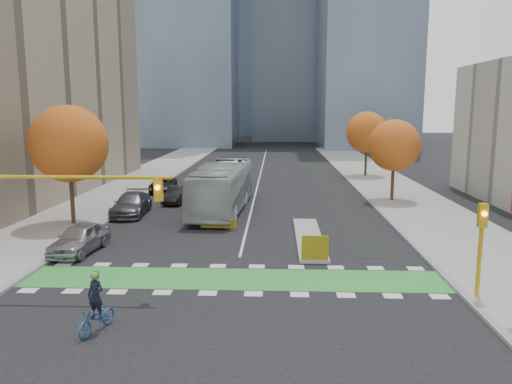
# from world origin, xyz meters

# --- Properties ---
(ground) EXTENTS (300.00, 300.00, 0.00)m
(ground) POSITION_xyz_m (0.00, 0.00, 0.00)
(ground) COLOR black
(ground) RESTS_ON ground
(sidewalk_west) EXTENTS (7.00, 120.00, 0.15)m
(sidewalk_west) POSITION_xyz_m (-13.50, 20.00, 0.07)
(sidewalk_west) COLOR gray
(sidewalk_west) RESTS_ON ground
(sidewalk_east) EXTENTS (7.00, 120.00, 0.15)m
(sidewalk_east) POSITION_xyz_m (13.50, 20.00, 0.07)
(sidewalk_east) COLOR gray
(sidewalk_east) RESTS_ON ground
(curb_west) EXTENTS (0.30, 120.00, 0.16)m
(curb_west) POSITION_xyz_m (-10.00, 20.00, 0.07)
(curb_west) COLOR gray
(curb_west) RESTS_ON ground
(curb_east) EXTENTS (0.30, 120.00, 0.16)m
(curb_east) POSITION_xyz_m (10.00, 20.00, 0.07)
(curb_east) COLOR gray
(curb_east) RESTS_ON ground
(bike_crossing) EXTENTS (20.00, 3.00, 0.01)m
(bike_crossing) POSITION_xyz_m (0.00, 1.50, 0.01)
(bike_crossing) COLOR green
(bike_crossing) RESTS_ON ground
(centre_line) EXTENTS (0.15, 70.00, 0.01)m
(centre_line) POSITION_xyz_m (0.00, 40.00, 0.01)
(centre_line) COLOR silver
(centre_line) RESTS_ON ground
(bike_lane_paint) EXTENTS (2.50, 50.00, 0.01)m
(bike_lane_paint) POSITION_xyz_m (7.50, 30.00, 0.01)
(bike_lane_paint) COLOR black
(bike_lane_paint) RESTS_ON ground
(median_island) EXTENTS (1.60, 10.00, 0.16)m
(median_island) POSITION_xyz_m (4.00, 9.00, 0.08)
(median_island) COLOR gray
(median_island) RESTS_ON ground
(hazard_board) EXTENTS (1.40, 0.12, 1.30)m
(hazard_board) POSITION_xyz_m (4.00, 4.20, 0.80)
(hazard_board) COLOR yellow
(hazard_board) RESTS_ON median_island
(tower_far) EXTENTS (26.00, 26.00, 80.00)m
(tower_far) POSITION_xyz_m (-4.00, 140.00, 40.00)
(tower_far) COLOR #47566B
(tower_far) RESTS_ON ground
(tree_west) EXTENTS (5.20, 5.20, 8.22)m
(tree_west) POSITION_xyz_m (-12.00, 12.00, 5.62)
(tree_west) COLOR #332114
(tree_west) RESTS_ON ground
(tree_east_near) EXTENTS (4.40, 4.40, 7.08)m
(tree_east_near) POSITION_xyz_m (12.00, 22.00, 4.86)
(tree_east_near) COLOR #332114
(tree_east_near) RESTS_ON ground
(tree_east_far) EXTENTS (4.80, 4.80, 7.65)m
(tree_east_far) POSITION_xyz_m (12.50, 38.00, 5.24)
(tree_east_far) COLOR #332114
(tree_east_far) RESTS_ON ground
(traffic_signal_west) EXTENTS (8.53, 0.56, 5.20)m
(traffic_signal_west) POSITION_xyz_m (-7.93, -0.51, 4.03)
(traffic_signal_west) COLOR #BF9914
(traffic_signal_west) RESTS_ON ground
(traffic_signal_east) EXTENTS (0.35, 0.43, 4.10)m
(traffic_signal_east) POSITION_xyz_m (10.50, -0.51, 2.73)
(traffic_signal_east) COLOR #BF9914
(traffic_signal_east) RESTS_ON ground
(cyclist) EXTENTS (1.27, 2.06, 2.25)m
(cyclist) POSITION_xyz_m (-4.46, -4.34, 0.75)
(cyclist) COLOR #1F5290
(cyclist) RESTS_ON ground
(bus) EXTENTS (3.98, 13.68, 3.76)m
(bus) POSITION_xyz_m (-2.24, 17.50, 1.88)
(bus) COLOR #A5ABAC
(bus) RESTS_ON ground
(parked_car_a) EXTENTS (2.38, 4.92, 1.62)m
(parked_car_a) POSITION_xyz_m (-9.00, 5.55, 0.81)
(parked_car_a) COLOR #99999E
(parked_car_a) RESTS_ON ground
(parked_car_b) EXTENTS (1.94, 4.45, 1.42)m
(parked_car_b) POSITION_xyz_m (-6.50, 20.62, 0.71)
(parked_car_b) COLOR black
(parked_car_b) RESTS_ON ground
(parked_car_c) EXTENTS (2.56, 5.77, 1.64)m
(parked_car_c) POSITION_xyz_m (-9.00, 15.62, 0.82)
(parked_car_c) COLOR #4D4D52
(parked_car_c) RESTS_ON ground
(parked_car_d) EXTENTS (2.92, 5.35, 1.42)m
(parked_car_d) POSITION_xyz_m (-9.00, 26.33, 0.71)
(parked_car_d) COLOR black
(parked_car_d) RESTS_ON ground
(parked_car_e) EXTENTS (1.90, 4.26, 1.42)m
(parked_car_e) POSITION_xyz_m (-6.50, 32.00, 0.71)
(parked_car_e) COLOR #A1A2A7
(parked_car_e) RESTS_ON ground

